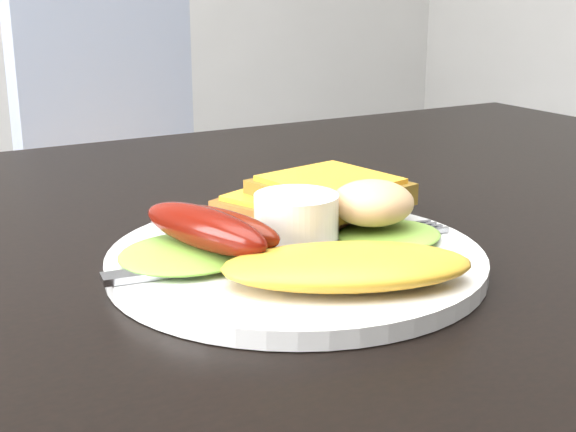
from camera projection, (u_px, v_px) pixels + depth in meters
dining_table at (262, 270)px, 0.56m from camera, size 1.20×0.80×0.04m
dining_chair at (145, 211)px, 1.69m from camera, size 0.57×0.57×0.05m
plate at (296, 260)px, 0.50m from camera, size 0.23×0.23×0.01m
lettuce_left at (189, 253)px, 0.48m from camera, size 0.09×0.09×0.01m
lettuce_right at (389, 235)px, 0.52m from camera, size 0.08×0.07×0.01m
omelette at (347, 266)px, 0.44m from camera, size 0.16×0.12×0.02m
sausage_a at (204, 228)px, 0.48m from camera, size 0.05×0.11×0.03m
sausage_b at (216, 227)px, 0.48m from camera, size 0.06×0.10×0.02m
ramekin at (296, 218)px, 0.50m from camera, size 0.06×0.06×0.03m
toast_a at (295, 208)px, 0.57m from camera, size 0.11×0.11×0.01m
toast_b at (330, 192)px, 0.56m from camera, size 0.10×0.10×0.01m
potato_salad at (372, 203)px, 0.52m from camera, size 0.07×0.06×0.03m
fork at (247, 261)px, 0.47m from camera, size 0.17×0.04×0.00m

